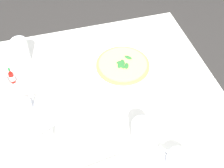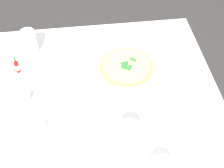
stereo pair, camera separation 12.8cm
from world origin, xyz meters
TOP-DOWN VIEW (x-y plane):
  - dining_table at (0.00, 0.00)m, footprint 1.03×1.03m
  - pizza_plate at (-0.15, -0.18)m, footprint 0.34×0.34m
  - pizza at (-0.15, -0.18)m, footprint 0.23×0.23m
  - coffee_cup_back_corner at (0.29, -0.06)m, footprint 0.13×0.13m
  - water_glass_far_left at (-0.10, 0.20)m, footprint 0.07×0.07m
  - water_glass_left_edge at (0.27, -0.34)m, footprint 0.07×0.07m
  - hot_sauce_bottle at (0.32, -0.23)m, footprint 0.02×0.02m
  - salt_shaker at (0.35, -0.22)m, footprint 0.03×0.03m
  - pepper_shaker at (0.29, -0.24)m, footprint 0.03×0.03m
  - menu_card at (0.24, 0.11)m, footprint 0.08×0.04m

SIDE VIEW (x-z plane):
  - dining_table at x=0.00m, z-range 0.23..0.99m
  - pizza_plate at x=-0.15m, z-range 0.75..0.77m
  - pizza at x=-0.15m, z-range 0.77..0.79m
  - salt_shaker at x=0.35m, z-range 0.75..0.81m
  - pepper_shaker at x=0.29m, z-range 0.75..0.81m
  - coffee_cup_back_corner at x=0.29m, z-range 0.75..0.81m
  - menu_card at x=0.24m, z-range 0.75..0.81m
  - hot_sauce_bottle at x=0.32m, z-range 0.75..0.83m
  - water_glass_left_edge at x=0.27m, z-range 0.74..0.87m
  - water_glass_far_left at x=-0.10m, z-range 0.74..0.87m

